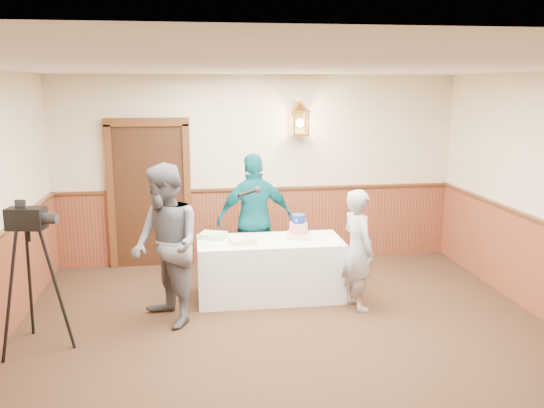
# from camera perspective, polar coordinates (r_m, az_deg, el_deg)

# --- Properties ---
(ground) EXTENTS (7.00, 7.00, 0.00)m
(ground) POSITION_cam_1_polar(r_m,az_deg,el_deg) (5.72, 2.83, -15.89)
(ground) COLOR black
(ground) RESTS_ON ground
(room_shell) EXTENTS (6.02, 7.02, 2.81)m
(room_shell) POSITION_cam_1_polar(r_m,az_deg,el_deg) (5.62, 1.58, 0.14)
(room_shell) COLOR beige
(room_shell) RESTS_ON ground
(display_table) EXTENTS (1.80, 0.80, 0.75)m
(display_table) POSITION_cam_1_polar(r_m,az_deg,el_deg) (7.30, -0.22, -6.42)
(display_table) COLOR silver
(display_table) RESTS_ON ground
(tiered_cake) EXTENTS (0.33, 0.33, 0.30)m
(tiered_cake) POSITION_cam_1_polar(r_m,az_deg,el_deg) (7.28, 2.64, -2.44)
(tiered_cake) COLOR beige
(tiered_cake) RESTS_ON display_table
(sheet_cake_yellow) EXTENTS (0.34, 0.28, 0.06)m
(sheet_cake_yellow) POSITION_cam_1_polar(r_m,az_deg,el_deg) (7.03, -2.93, -3.68)
(sheet_cake_yellow) COLOR #D0BE7C
(sheet_cake_yellow) RESTS_ON display_table
(sheet_cake_green) EXTENTS (0.38, 0.34, 0.07)m
(sheet_cake_green) POSITION_cam_1_polar(r_m,az_deg,el_deg) (7.29, -5.87, -3.13)
(sheet_cake_green) COLOR #BAE29F
(sheet_cake_green) RESTS_ON display_table
(interviewer) EXTENTS (1.61, 1.10, 1.82)m
(interviewer) POSITION_cam_1_polar(r_m,az_deg,el_deg) (6.47, -10.46, -4.07)
(interviewer) COLOR #56575E
(interviewer) RESTS_ON ground
(baker) EXTENTS (0.48, 0.61, 1.46)m
(baker) POSITION_cam_1_polar(r_m,az_deg,el_deg) (6.93, 8.50, -4.49)
(baker) COLOR #96979B
(baker) RESTS_ON ground
(assistant_p) EXTENTS (1.08, 0.56, 1.77)m
(assistant_p) POSITION_cam_1_polar(r_m,az_deg,el_deg) (7.72, -1.68, -1.50)
(assistant_p) COLOR #095158
(assistant_p) RESTS_ON ground
(tv_camera_rig) EXTENTS (0.58, 0.54, 1.47)m
(tv_camera_rig) POSITION_cam_1_polar(r_m,az_deg,el_deg) (6.32, -22.66, -7.55)
(tv_camera_rig) COLOR black
(tv_camera_rig) RESTS_ON ground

